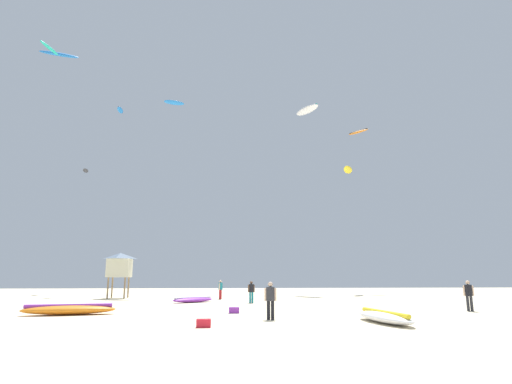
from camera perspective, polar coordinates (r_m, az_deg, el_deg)
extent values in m
plane|color=beige|center=(14.28, 7.28, -19.37)|extent=(120.00, 120.00, 0.00)
cylinder|color=black|center=(19.91, 2.31, -16.01)|extent=(0.16, 0.16, 0.85)
cylinder|color=black|center=(19.92, 1.73, -16.01)|extent=(0.16, 0.16, 0.85)
cylinder|color=#2D2D33|center=(19.87, 2.00, -13.88)|extent=(0.39, 0.39, 0.63)
cylinder|color=beige|center=(19.85, 2.68, -13.95)|extent=(0.11, 0.11, 0.58)
cylinder|color=beige|center=(19.89, 1.33, -13.95)|extent=(0.11, 0.11, 0.58)
sphere|color=beige|center=(19.86, 2.00, -12.62)|extent=(0.23, 0.23, 0.23)
cylinder|color=teal|center=(32.25, -0.49, -14.37)|extent=(0.15, 0.15, 0.80)
cylinder|color=teal|center=(32.20, -0.82, -14.38)|extent=(0.15, 0.15, 0.80)
cylinder|color=black|center=(32.20, -0.65, -13.13)|extent=(0.37, 0.37, 0.60)
cylinder|color=brown|center=(32.27, -0.28, -13.17)|extent=(0.11, 0.11, 0.55)
cylinder|color=brown|center=(32.14, -1.03, -13.17)|extent=(0.11, 0.11, 0.55)
sphere|color=brown|center=(32.19, -0.65, -12.39)|extent=(0.22, 0.22, 0.22)
cylinder|color=#B21E23|center=(37.53, -5.02, -13.93)|extent=(0.15, 0.15, 0.82)
cylinder|color=#B21E23|center=(37.69, -4.88, -13.92)|extent=(0.15, 0.15, 0.82)
cylinder|color=teal|center=(37.59, -4.93, -12.84)|extent=(0.37, 0.37, 0.61)
cylinder|color=beige|center=(37.39, -5.09, -12.88)|extent=(0.11, 0.11, 0.56)
cylinder|color=beige|center=(37.78, -4.77, -12.87)|extent=(0.11, 0.11, 0.56)
sphere|color=beige|center=(37.58, -4.92, -12.20)|extent=(0.22, 0.22, 0.22)
cylinder|color=#2D2D33|center=(27.66, 27.62, -13.49)|extent=(0.16, 0.16, 0.85)
cylinder|color=#2D2D33|center=(27.63, 27.21, -13.53)|extent=(0.16, 0.16, 0.85)
cylinder|color=black|center=(27.61, 27.27, -11.97)|extent=(0.39, 0.39, 0.64)
cylinder|color=beige|center=(27.66, 27.75, -11.98)|extent=(0.11, 0.11, 0.59)
cylinder|color=beige|center=(27.57, 26.79, -12.07)|extent=(0.11, 0.11, 0.59)
sphere|color=beige|center=(27.60, 27.18, -11.06)|extent=(0.23, 0.23, 0.23)
ellipsoid|color=orange|center=(24.35, -24.42, -14.61)|extent=(4.80, 2.22, 0.49)
cylinder|color=purple|center=(24.34, -24.38, -14.12)|extent=(4.21, 1.07, 0.20)
ellipsoid|color=purple|center=(33.28, -8.70, -14.50)|extent=(3.47, 3.14, 0.42)
cylinder|color=white|center=(33.27, -8.69, -14.22)|extent=(2.68, 2.28, 0.16)
ellipsoid|color=white|center=(19.32, 17.32, -16.19)|extent=(1.67, 4.44, 0.49)
cylinder|color=yellow|center=(19.30, 17.28, -15.62)|extent=(0.60, 3.99, 0.19)
cylinder|color=#8C704C|center=(41.89, -17.22, -12.48)|extent=(0.14, 0.14, 1.90)
cylinder|color=#8C704C|center=(40.42, -17.69, -12.50)|extent=(0.14, 0.14, 1.90)
cylinder|color=#8C704C|center=(42.23, -19.25, -12.35)|extent=(0.14, 0.14, 1.90)
cylinder|color=#8C704C|center=(40.78, -19.79, -12.36)|extent=(0.14, 0.14, 1.90)
cube|color=beige|center=(41.32, -18.32, -9.93)|extent=(2.00, 2.00, 1.70)
pyramid|color=slate|center=(41.36, -18.22, -8.38)|extent=(2.30, 2.30, 0.55)
cube|color=purple|center=(23.40, -3.06, -15.99)|extent=(0.56, 0.36, 0.32)
cube|color=red|center=(17.10, -7.24, -17.53)|extent=(0.56, 0.36, 0.32)
ellipsoid|color=orange|center=(60.95, 13.95, 8.05)|extent=(2.72, 3.03, 0.68)
cylinder|color=#2D2D33|center=(61.00, 13.94, 8.18)|extent=(1.95, 2.33, 0.14)
ellipsoid|color=blue|center=(54.44, -25.54, 16.78)|extent=(4.31, 2.28, 0.92)
ellipsoid|color=white|center=(57.70, 7.06, 11.17)|extent=(3.20, 4.31, 0.82)
cylinder|color=#19B29E|center=(57.77, 7.06, 11.35)|extent=(2.10, 3.48, 0.19)
ellipsoid|color=yellow|center=(54.75, 12.58, 3.01)|extent=(2.51, 3.54, 0.77)
ellipsoid|color=blue|center=(51.41, -11.25, 12.01)|extent=(2.50, 1.33, 0.50)
ellipsoid|color=#19B29E|center=(37.24, -26.64, 17.36)|extent=(1.08, 2.21, 0.46)
ellipsoid|color=#2D2D33|center=(58.71, -22.47, 2.74)|extent=(1.14, 2.33, 0.25)
ellipsoid|color=blue|center=(56.60, -18.25, 10.69)|extent=(0.62, 2.08, 0.46)
cylinder|color=#2D2D33|center=(56.63, -18.24, 10.78)|extent=(0.10, 1.91, 0.09)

